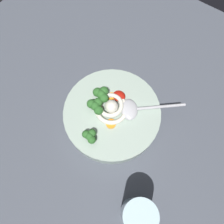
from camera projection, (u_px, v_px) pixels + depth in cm
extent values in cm
cube|color=#474C56|center=(104.00, 116.00, 67.00)|extent=(107.81, 107.81, 3.98)
cylinder|color=#9EB2A3|center=(112.00, 115.00, 62.67)|extent=(26.24, 26.24, 4.51)
cylinder|color=olive|center=(112.00, 115.00, 62.50)|extent=(23.09, 23.09, 4.15)
torus|color=silver|center=(111.00, 109.00, 60.21)|extent=(9.00, 9.00, 1.24)
torus|color=silver|center=(110.00, 105.00, 59.51)|extent=(9.64, 9.64, 1.12)
sphere|color=silver|center=(111.00, 107.00, 58.70)|extent=(3.49, 3.49, 3.49)
ellipsoid|color=#B7B7BC|center=(129.00, 109.00, 59.95)|extent=(7.20, 7.43, 1.60)
cylinder|color=#B7B7BC|center=(157.00, 107.00, 60.20)|extent=(12.12, 10.11, 0.80)
ellipsoid|color=#B2190F|center=(119.00, 96.00, 61.33)|extent=(3.50, 3.15, 1.58)
cylinder|color=#7A9E60|center=(102.00, 97.00, 61.31)|extent=(1.27, 1.27, 1.36)
sphere|color=#2D6628|center=(101.00, 94.00, 59.51)|extent=(2.49, 2.49, 2.49)
sphere|color=#2D6628|center=(97.00, 92.00, 59.96)|extent=(2.49, 2.49, 2.49)
sphere|color=#2D6628|center=(104.00, 98.00, 59.26)|extent=(2.49, 2.49, 2.49)
sphere|color=#2D6628|center=(104.00, 91.00, 60.04)|extent=(2.49, 2.49, 2.49)
cylinder|color=#7A9E60|center=(90.00, 138.00, 57.50)|extent=(1.06, 1.06, 1.14)
sphere|color=#2D6628|center=(89.00, 136.00, 56.00)|extent=(2.08, 2.08, 2.08)
sphere|color=#2D6628|center=(86.00, 134.00, 56.38)|extent=(2.08, 2.08, 2.08)
sphere|color=#2D6628|center=(92.00, 140.00, 55.79)|extent=(2.08, 2.08, 2.08)
sphere|color=#2D6628|center=(92.00, 133.00, 56.44)|extent=(2.08, 2.08, 2.08)
cylinder|color=#7A9E60|center=(96.00, 109.00, 60.18)|extent=(1.24, 1.24, 1.33)
sphere|color=#2D6628|center=(95.00, 106.00, 58.42)|extent=(2.44, 2.44, 2.44)
sphere|color=#2D6628|center=(91.00, 104.00, 58.87)|extent=(2.44, 2.44, 2.44)
sphere|color=#2D6628|center=(98.00, 110.00, 58.18)|extent=(2.44, 2.44, 2.44)
sphere|color=#2D6628|center=(98.00, 103.00, 58.94)|extent=(2.44, 2.44, 2.44)
cylinder|color=orange|center=(111.00, 124.00, 59.10)|extent=(2.59, 2.59, 0.59)
cylinder|color=orange|center=(110.00, 95.00, 61.95)|extent=(2.12, 2.12, 0.56)
cylinder|color=silver|center=(138.00, 214.00, 50.12)|extent=(7.28, 7.28, 12.77)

